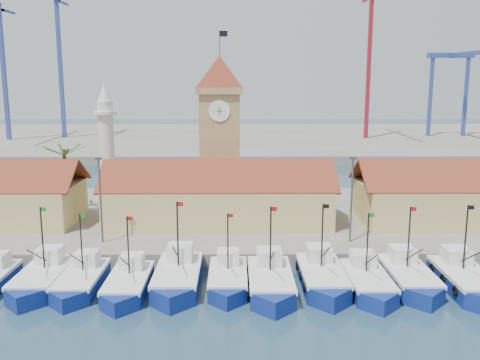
{
  "coord_description": "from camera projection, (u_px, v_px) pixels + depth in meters",
  "views": [
    {
      "loc": [
        1.98,
        -41.92,
        18.54
      ],
      "look_at": [
        2.47,
        18.0,
        6.98
      ],
      "focal_mm": 40.0,
      "sensor_mm": 36.0,
      "label": 1
    }
  ],
  "objects": [
    {
      "name": "boat_8",
      "position": [
        368.0,
        284.0,
        46.8
      ],
      "size": [
        3.52,
        9.65,
        7.3
      ],
      "color": "navy",
      "rests_on": "ground"
    },
    {
      "name": "boat_9",
      "position": [
        410.0,
        279.0,
        47.73
      ],
      "size": [
        3.68,
        10.08,
        7.63
      ],
      "color": "navy",
      "rests_on": "ground"
    },
    {
      "name": "palm_tree",
      "position": [
        65.0,
        174.0,
        68.84
      ],
      "size": [
        5.6,
        5.03,
        8.39
      ],
      "color": "brown",
      "rests_on": "quay"
    },
    {
      "name": "boat_7",
      "position": [
        323.0,
        279.0,
        47.68
      ],
      "size": [
        3.82,
        10.45,
        7.91
      ],
      "color": "navy",
      "rests_on": "ground"
    },
    {
      "name": "lamp_posts",
      "position": [
        221.0,
        196.0,
        55.22
      ],
      "size": [
        80.7,
        0.25,
        9.03
      ],
      "color": "#3F3F44",
      "rests_on": "quay"
    },
    {
      "name": "minaret",
      "position": [
        107.0,
        145.0,
        70.19
      ],
      "size": [
        3.0,
        3.0,
        16.3
      ],
      "color": "silver",
      "rests_on": "quay"
    },
    {
      "name": "boat_1",
      "position": [
        42.0,
        280.0,
        47.46
      ],
      "size": [
        3.7,
        10.14,
        7.67
      ],
      "color": "navy",
      "rests_on": "ground"
    },
    {
      "name": "quay",
      "position": [
        220.0,
        219.0,
        68.08
      ],
      "size": [
        140.0,
        32.0,
        1.5
      ],
      "primitive_type": "cube",
      "color": "gray",
      "rests_on": "ground"
    },
    {
      "name": "crane_red_right",
      "position": [
        371.0,
        43.0,
        141.29
      ],
      "size": [
        1.0,
        34.75,
        45.49
      ],
      "color": "maroon",
      "rests_on": "terminal"
    },
    {
      "name": "boat_5",
      "position": [
        228.0,
        280.0,
        47.62
      ],
      "size": [
        3.39,
        9.29,
        7.03
      ],
      "color": "navy",
      "rests_on": "ground"
    },
    {
      "name": "terminal",
      "position": [
        229.0,
        140.0,
        152.47
      ],
      "size": [
        240.0,
        80.0,
        2.0
      ],
      "primitive_type": "cube",
      "color": "gray",
      "rests_on": "ground"
    },
    {
      "name": "boat_3",
      "position": [
        128.0,
        286.0,
        46.39
      ],
      "size": [
        3.43,
        9.41,
        7.12
      ],
      "color": "navy",
      "rests_on": "ground"
    },
    {
      "name": "gantry",
      "position": [
        455.0,
        72.0,
        146.08
      ],
      "size": [
        13.0,
        22.0,
        23.2
      ],
      "color": "#314297",
      "rests_on": "terminal"
    },
    {
      "name": "crane_blue_near",
      "position": [
        58.0,
        47.0,
        144.34
      ],
      "size": [
        1.0,
        29.79,
        44.92
      ],
      "color": "#314297",
      "rests_on": "terminal"
    },
    {
      "name": "hall_center",
      "position": [
        219.0,
        202.0,
        63.54
      ],
      "size": [
        27.04,
        10.13,
        7.61
      ],
      "color": "tan",
      "rests_on": "quay"
    },
    {
      "name": "ground",
      "position": [
        212.0,
        303.0,
        44.66
      ],
      "size": [
        400.0,
        400.0,
        0.0
      ],
      "primitive_type": "plane",
      "color": "navy",
      "rests_on": "ground"
    },
    {
      "name": "boat_10",
      "position": [
        467.0,
        282.0,
        46.93
      ],
      "size": [
        3.86,
        10.57,
        8.0
      ],
      "color": "navy",
      "rests_on": "ground"
    },
    {
      "name": "boat_2",
      "position": [
        81.0,
        282.0,
        47.12
      ],
      "size": [
        3.45,
        9.44,
        7.14
      ],
      "color": "navy",
      "rests_on": "ground"
    },
    {
      "name": "boat_6",
      "position": [
        271.0,
        283.0,
        46.64
      ],
      "size": [
        3.82,
        10.48,
        7.93
      ],
      "color": "navy",
      "rests_on": "ground"
    },
    {
      "name": "boat_4",
      "position": [
        177.0,
        279.0,
        47.63
      ],
      "size": [
        3.92,
        10.75,
        8.13
      ],
      "color": "navy",
      "rests_on": "ground"
    },
    {
      "name": "clock_tower",
      "position": [
        220.0,
        130.0,
        67.92
      ],
      "size": [
        5.8,
        5.8,
        22.7
      ],
      "color": "tan",
      "rests_on": "quay"
    }
  ]
}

